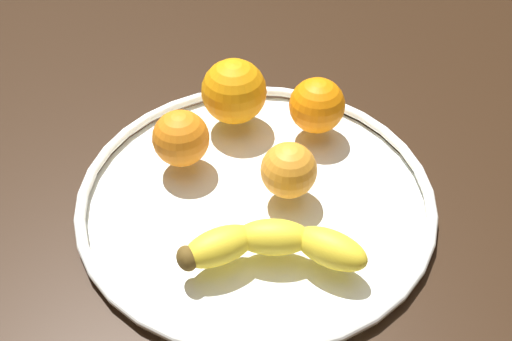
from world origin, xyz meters
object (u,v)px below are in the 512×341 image
Objects in this scene: orange_back_left at (181,138)px; banana at (272,244)px; fruit_bowl at (256,196)px; orange_back_right at (238,91)px; orange_front_left at (289,170)px; orange_front_right at (317,105)px.

banana is at bearing 113.41° from orange_back_left.
fruit_bowl is 13.94cm from orange_back_right.
orange_front_left is at bearing 102.01° from orange_back_right.
orange_back_left is 0.96× the size of orange_front_right.
fruit_bowl is 6.10× the size of orange_back_left.
orange_front_right is (-9.73, -18.37, 1.54)cm from banana.
fruit_bowl is 2.08× the size of banana.
orange_front_right is (-9.34, -9.10, 4.25)cm from fruit_bowl.
orange_front_left is at bearing 58.99° from orange_front_right.
fruit_bowl is 5.28cm from orange_front_left.
orange_front_right is at bearing -171.49° from orange_back_left.
banana is at bearing 87.73° from orange_back_right.
orange_back_left is at bearing -34.49° from orange_front_left.
orange_back_right is at bearing -24.06° from orange_front_right.
orange_back_right is (-0.50, -13.05, 4.88)cm from fruit_bowl.
orange_back_right is (-7.76, -6.43, 0.75)cm from orange_back_left.
orange_front_right is (-5.91, -9.83, 0.31)cm from orange_front_left.
orange_back_left is at bearing 8.51° from orange_front_right.
orange_front_left is 14.12cm from orange_back_right.
banana is 2.39× the size of orange_back_right.
fruit_bowl is at bearing 137.70° from orange_back_left.
orange_back_right is at bearing -78.86° from banana.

